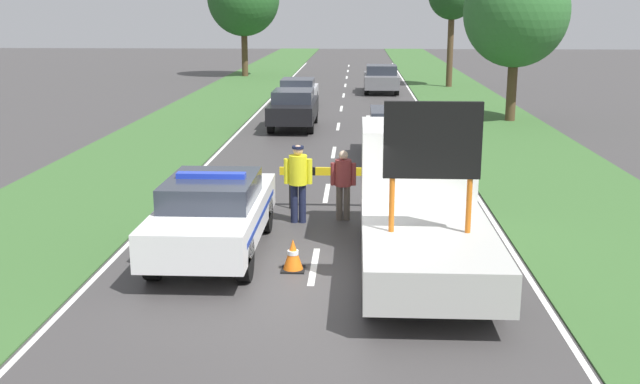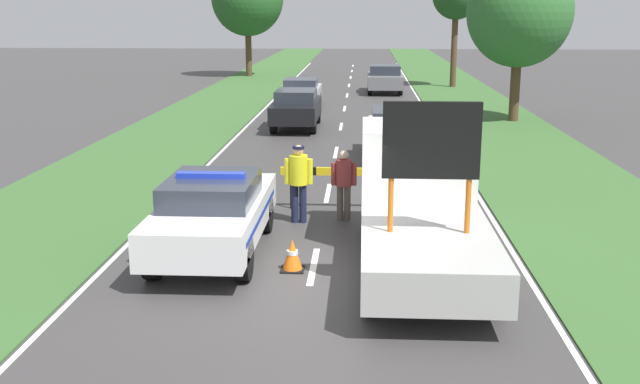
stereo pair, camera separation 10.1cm
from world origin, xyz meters
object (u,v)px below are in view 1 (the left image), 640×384
pedestrian_civilian (343,180)px  queued_car_suv_grey (381,78)px  police_car (214,212)px  queued_car_sedan_black (294,108)px  traffic_cone_near_truck (402,198)px  roadside_tree_mid_left (516,12)px  police_officer (298,177)px  road_barrier (333,175)px  traffic_cone_near_police (293,255)px  work_truck (420,200)px  queued_car_sedan_silver (298,92)px  traffic_cone_centre_front (197,189)px  queued_car_van_white (395,133)px

pedestrian_civilian → queued_car_suv_grey: 26.77m
police_car → queued_car_sedan_black: (0.19, 15.84, -0.00)m
traffic_cone_near_truck → roadside_tree_mid_left: (5.42, 15.04, 4.14)m
queued_car_sedan_black → roadside_tree_mid_left: roadside_tree_mid_left is taller
traffic_cone_near_truck → roadside_tree_mid_left: bearing=70.2°
police_officer → pedestrian_civilian: 1.02m
road_barrier → traffic_cone_near_police: road_barrier is taller
police_officer → queued_car_suv_grey: 27.10m
work_truck → pedestrian_civilian: work_truck is taller
traffic_cone_near_police → queued_car_suv_grey: (2.46, 30.11, 0.51)m
pedestrian_civilian → roadside_tree_mid_left: bearing=67.9°
police_officer → queued_car_sedan_silver: 19.93m
pedestrian_civilian → traffic_cone_centre_front: pedestrian_civilian is taller
pedestrian_civilian → queued_car_van_white: queued_car_van_white is taller
police_officer → queued_car_van_white: size_ratio=0.37×
police_car → roadside_tree_mid_left: (9.19, 18.20, 3.68)m
work_truck → traffic_cone_near_police: (-2.32, -0.84, -0.84)m
police_car → police_officer: (1.44, 2.24, 0.21)m
police_car → traffic_cone_near_police: (1.59, -0.90, -0.53)m
police_car → roadside_tree_mid_left: roadside_tree_mid_left is taller
work_truck → queued_car_suv_grey: 29.27m
traffic_cone_centre_front → queued_car_suv_grey: (5.28, 25.02, 0.53)m
traffic_cone_centre_front → police_officer: bearing=-36.2°
traffic_cone_near_police → queued_car_suv_grey: queued_car_suv_grey is taller
traffic_cone_near_truck → queued_car_sedan_silver: bearing=101.6°
road_barrier → queued_car_sedan_black: (-1.98, 12.41, -0.01)m
traffic_cone_near_truck → queued_car_sedan_black: (-3.58, 12.68, 0.46)m
road_barrier → traffic_cone_near_truck: (1.60, -0.27, -0.47)m
police_officer → roadside_tree_mid_left: 18.07m
queued_car_sedan_black → roadside_tree_mid_left: size_ratio=0.67×
road_barrier → traffic_cone_centre_front: size_ratio=4.64×
police_officer → queued_car_sedan_black: (-1.25, 13.60, -0.22)m
traffic_cone_near_police → queued_car_sedan_silver: size_ratio=0.14×
traffic_cone_near_police → road_barrier: bearing=82.3°
traffic_cone_near_police → traffic_cone_near_truck: 4.60m
police_officer → queued_car_sedan_black: police_officer is taller
queued_car_van_white → police_officer: bearing=71.2°
roadside_tree_mid_left → police_car: bearing=-116.8°
pedestrian_civilian → queued_car_van_white: 7.13m
police_car → traffic_cone_near_truck: (3.77, 3.16, -0.46)m
queued_car_sedan_black → road_barrier: bearing=99.1°
police_officer → queued_car_van_white: (2.46, 7.23, -0.19)m
traffic_cone_centre_front → road_barrier: bearing=-12.7°
queued_car_sedan_black → traffic_cone_near_truck: bearing=105.8°
queued_car_sedan_black → queued_car_sedan_silver: 6.27m
road_barrier → queued_car_van_white: 6.29m
traffic_cone_near_police → queued_car_suv_grey: bearing=85.3°
road_barrier → work_truck: bearing=-70.3°
police_officer → queued_car_suv_grey: bearing=-110.6°
work_truck → pedestrian_civilian: (-1.49, 2.55, -0.20)m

